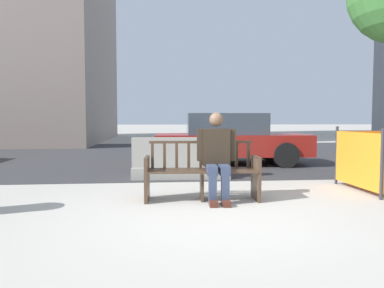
% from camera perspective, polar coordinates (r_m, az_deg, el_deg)
% --- Properties ---
extents(ground_plane, '(200.00, 200.00, 0.00)m').
position_cam_1_polar(ground_plane, '(4.70, 4.79, -11.13)').
color(ground_plane, '#ADA89E').
extents(street_asphalt, '(120.00, 12.00, 0.01)m').
position_cam_1_polar(street_asphalt, '(13.25, -2.03, -1.53)').
color(street_asphalt, '#333335').
rests_on(street_asphalt, ground).
extents(street_bench, '(1.71, 0.61, 0.88)m').
position_cam_1_polar(street_bench, '(5.65, 1.49, -4.53)').
color(street_bench, '#473323').
rests_on(street_bench, ground).
extents(seated_person, '(0.59, 0.74, 1.31)m').
position_cam_1_polar(seated_person, '(5.58, 3.79, -1.60)').
color(seated_person, '#2D2319').
rests_on(seated_person, ground).
extents(jersey_barrier_centre, '(2.03, 0.76, 0.84)m').
position_cam_1_polar(jersey_barrier_centre, '(7.79, -1.73, -2.69)').
color(jersey_barrier_centre, gray).
rests_on(jersey_barrier_centre, ground).
extents(car_sedan_far, '(4.16, 2.11, 1.38)m').
position_cam_1_polar(car_sedan_far, '(10.25, 5.74, 0.78)').
color(car_sedan_far, maroon).
rests_on(car_sedan_far, ground).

